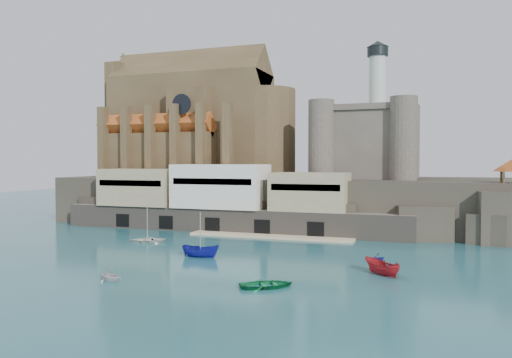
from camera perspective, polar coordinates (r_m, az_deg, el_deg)
The scene contains 12 objects.
ground at distance 74.03m, azimuth -4.23°, elevation -8.55°, with size 300.00×300.00×0.00m, color #1B515A.
promontory at distance 110.34m, azimuth 3.95°, elevation -2.49°, with size 100.00×36.00×10.00m.
quay at distance 98.29m, azimuth -4.25°, elevation -2.37°, with size 70.00×12.00×13.05m.
church at distance 121.23m, azimuth -6.73°, elevation 6.05°, with size 47.00×25.93×30.51m.
castle_keep at distance 108.59m, azimuth 12.54°, elevation 4.47°, with size 21.20×21.20×29.30m.
rock_outcrop at distance 93.77m, azimuth 27.25°, elevation -4.06°, with size 14.50×10.50×8.70m.
boat_1 at distance 60.36m, azimuth -16.36°, elevation -11.05°, with size 3.00×1.83×3.48m, color silver.
boat_2 at distance 72.03m, azimuth -6.36°, elevation -8.85°, with size 2.11×2.17×5.61m, color #161A92.
boat_3 at distance 55.04m, azimuth 1.22°, elevation -12.25°, with size 4.21×1.22×5.90m, color #138145.
boat_5 at distance 62.77m, azimuth 14.15°, elevation -10.52°, with size 2.08×2.13×5.52m, color #AA1C23.
boat_6 at distance 86.60m, azimuth -12.30°, elevation -7.05°, with size 4.29×1.25×6.01m, color white.
boat_7 at distance 70.91m, azimuth 13.66°, elevation -9.07°, with size 2.30×1.41×2.67m, color #1422A1.
Camera 1 is at (29.39, -66.58, 13.55)m, focal length 35.00 mm.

